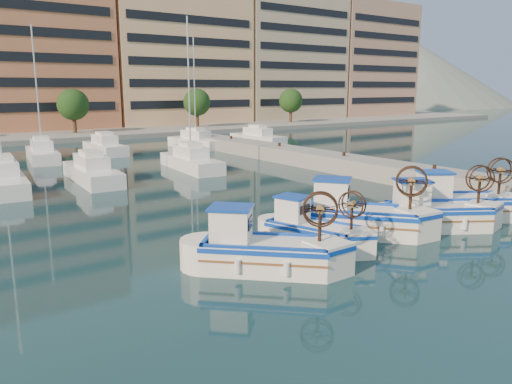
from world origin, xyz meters
name	(u,v)px	position (x,y,z in m)	size (l,w,h in m)	color
ground	(362,249)	(0.00, 0.00, 0.00)	(300.00, 300.00, 0.00)	#1B4247
quay	(408,174)	(13.00, 8.00, 0.60)	(3.00, 60.00, 1.20)	gray
waterfront	(83,55)	(9.23, 65.04, 11.10)	(180.00, 40.00, 25.60)	gray
hill_east	(402,105)	(140.00, 110.00, 0.00)	(160.00, 160.00, 50.00)	slate
yacht_marina	(73,162)	(-3.60, 27.33, 0.53)	(40.20, 23.06, 11.50)	white
fishing_boat_a	(262,249)	(-4.64, 0.40, 0.80)	(4.49, 4.42, 2.89)	white
fishing_boat_b	(312,230)	(-1.38, 1.45, 0.69)	(2.73, 4.13, 2.50)	white
fishing_boat_c	(358,215)	(1.40, 1.57, 0.86)	(4.59, 4.94, 3.11)	white
fishing_boat_d	(434,212)	(4.80, 0.15, 0.80)	(4.79, 3.94, 2.92)	white
fishing_boat_e	(456,202)	(7.23, 0.67, 0.83)	(4.91, 4.19, 3.01)	white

